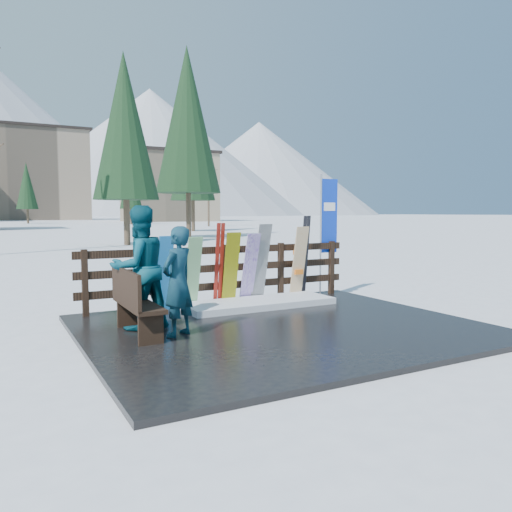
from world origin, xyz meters
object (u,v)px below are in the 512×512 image
snowboard_5 (299,263)px  person_front (178,281)px  snowboard_2 (231,269)px  snowboard_0 (165,274)px  snowboard_1 (193,273)px  snowboard_3 (250,268)px  bench (133,300)px  person_back (139,268)px  rental_flag (327,220)px  snowboard_4 (261,263)px

snowboard_5 → person_front: size_ratio=0.96×
snowboard_2 → snowboard_5: 1.55m
snowboard_0 → snowboard_2: 1.32m
snowboard_1 → snowboard_2: size_ratio=0.96×
snowboard_0 → snowboard_5: size_ratio=0.92×
snowboard_3 → person_front: size_ratio=0.90×
bench → person_back: (0.20, 0.39, 0.43)m
rental_flag → snowboard_2: bearing=-173.7°
bench → snowboard_3: 3.08m
snowboard_3 → snowboard_4: (0.25, 0.00, 0.09)m
bench → rental_flag: bearing=20.6°
snowboard_1 → snowboard_2: bearing=-0.0°
bench → snowboard_1: 2.13m
snowboard_2 → snowboard_5: bearing=0.0°
bench → person_front: (0.57, -0.31, 0.28)m
snowboard_1 → snowboard_0: bearing=180.0°
snowboard_0 → person_back: bearing=-124.1°
person_back → snowboard_5: bearing=-176.6°
bench → snowboard_4: bearing=27.3°
snowboard_0 → rental_flag: bearing=4.1°
snowboard_3 → snowboard_5: 1.15m
snowboard_4 → person_front: 2.98m
rental_flag → person_front: (-4.16, -2.09, -0.81)m
snowboard_0 → snowboard_4: 1.97m
snowboard_0 → bench: bearing=-122.4°
snowboard_5 → person_back: 3.80m
snowboard_1 → snowboard_3: (1.18, 0.00, 0.02)m
snowboard_2 → rental_flag: rental_flag is taller
snowboard_4 → rental_flag: bearing=8.5°
snowboard_3 → person_front: (-2.11, -1.82, 0.10)m
snowboard_0 → snowboard_1: size_ratio=1.01×
bench → snowboard_4: 3.31m
rental_flag → snowboard_1: bearing=-175.2°
snowboard_1 → snowboard_4: (1.43, 0.00, 0.11)m
snowboard_2 → snowboard_4: (0.66, 0.00, 0.07)m
snowboard_0 → person_back: 1.37m
snowboard_0 → snowboard_3: snowboard_3 is taller
snowboard_3 → snowboard_4: size_ratio=0.89×
snowboard_0 → snowboard_4: (1.97, -0.00, 0.09)m
person_front → snowboard_2: bearing=-165.5°
snowboard_3 → rental_flag: 2.26m
snowboard_2 → snowboard_4: 0.66m
snowboard_3 → person_back: (-2.48, -1.12, 0.25)m
snowboard_3 → snowboard_5: size_ratio=0.94×
snowboard_0 → snowboard_3: (1.72, -0.00, 0.00)m
bench → person_back: size_ratio=0.80×
snowboard_1 → snowboard_4: 1.44m
snowboard_0 → snowboard_3: size_ratio=0.98×
snowboard_3 → person_back: person_back is taller
snowboard_0 → snowboard_5: snowboard_5 is taller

